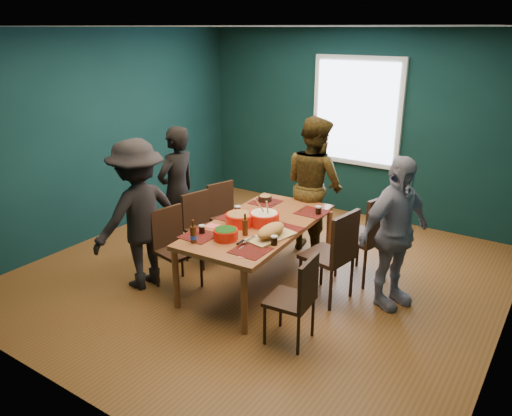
{
  "coord_description": "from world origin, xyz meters",
  "views": [
    {
      "loc": [
        2.81,
        -4.33,
        2.69
      ],
      "look_at": [
        0.06,
        -0.23,
        0.9
      ],
      "focal_mm": 35.0,
      "sensor_mm": 36.0,
      "label": 1
    }
  ],
  "objects_px": {
    "bowl_salad": "(240,219)",
    "cutting_board": "(271,232)",
    "person_back": "(314,185)",
    "chair_left_mid": "(201,222)",
    "chair_right_far": "(370,231)",
    "chair_right_mid": "(335,250)",
    "person_near_left": "(139,215)",
    "chair_left_far": "(225,211)",
    "chair_right_near": "(298,294)",
    "person_right": "(395,233)",
    "bowl_dumpling": "(264,218)",
    "person_far_left": "(177,191)",
    "dining_table": "(259,229)",
    "chair_left_near": "(173,242)",
    "bowl_herbs": "(226,234)"
  },
  "relations": [
    {
      "from": "chair_left_near",
      "to": "bowl_herbs",
      "type": "distance_m",
      "value": 0.77
    },
    {
      "from": "chair_left_far",
      "to": "chair_left_mid",
      "type": "relative_size",
      "value": 1.01
    },
    {
      "from": "chair_left_mid",
      "to": "person_back",
      "type": "xyz_separation_m",
      "value": [
        0.96,
        1.05,
        0.36
      ]
    },
    {
      "from": "chair_right_near",
      "to": "bowl_dumpling",
      "type": "bearing_deg",
      "value": 133.24
    },
    {
      "from": "chair_right_mid",
      "to": "person_right",
      "type": "bearing_deg",
      "value": 36.84
    },
    {
      "from": "person_near_left",
      "to": "bowl_dumpling",
      "type": "xyz_separation_m",
      "value": [
        1.13,
        0.72,
        -0.02
      ]
    },
    {
      "from": "chair_right_mid",
      "to": "person_right",
      "type": "distance_m",
      "value": 0.6
    },
    {
      "from": "person_right",
      "to": "chair_left_far",
      "type": "bearing_deg",
      "value": 108.65
    },
    {
      "from": "bowl_salad",
      "to": "bowl_herbs",
      "type": "height_order",
      "value": "bowl_salad"
    },
    {
      "from": "chair_right_mid",
      "to": "bowl_salad",
      "type": "height_order",
      "value": "chair_right_mid"
    },
    {
      "from": "person_back",
      "to": "person_far_left",
      "type": "bearing_deg",
      "value": 61.0
    },
    {
      "from": "dining_table",
      "to": "person_right",
      "type": "relative_size",
      "value": 1.25
    },
    {
      "from": "bowl_herbs",
      "to": "chair_right_mid",
      "type": "bearing_deg",
      "value": 37.04
    },
    {
      "from": "chair_right_mid",
      "to": "person_back",
      "type": "relative_size",
      "value": 0.58
    },
    {
      "from": "dining_table",
      "to": "cutting_board",
      "type": "xyz_separation_m",
      "value": [
        0.31,
        -0.25,
        0.13
      ]
    },
    {
      "from": "person_back",
      "to": "bowl_herbs",
      "type": "distance_m",
      "value": 1.72
    },
    {
      "from": "chair_right_near",
      "to": "bowl_dumpling",
      "type": "relative_size",
      "value": 2.62
    },
    {
      "from": "chair_left_mid",
      "to": "bowl_salad",
      "type": "distance_m",
      "value": 0.87
    },
    {
      "from": "dining_table",
      "to": "cutting_board",
      "type": "height_order",
      "value": "cutting_board"
    },
    {
      "from": "person_near_left",
      "to": "bowl_dumpling",
      "type": "bearing_deg",
      "value": 132.77
    },
    {
      "from": "chair_right_near",
      "to": "person_right",
      "type": "bearing_deg",
      "value": 63.09
    },
    {
      "from": "bowl_salad",
      "to": "person_far_left",
      "type": "bearing_deg",
      "value": 165.23
    },
    {
      "from": "chair_right_mid",
      "to": "chair_right_near",
      "type": "bearing_deg",
      "value": -77.25
    },
    {
      "from": "person_right",
      "to": "bowl_dumpling",
      "type": "xyz_separation_m",
      "value": [
        -1.28,
        -0.39,
        0.01
      ]
    },
    {
      "from": "chair_left_far",
      "to": "chair_left_mid",
      "type": "distance_m",
      "value": 0.45
    },
    {
      "from": "chair_right_far",
      "to": "person_back",
      "type": "height_order",
      "value": "person_back"
    },
    {
      "from": "chair_right_mid",
      "to": "person_back",
      "type": "distance_m",
      "value": 1.35
    },
    {
      "from": "chair_left_far",
      "to": "cutting_board",
      "type": "xyz_separation_m",
      "value": [
        1.2,
        -0.83,
        0.29
      ]
    },
    {
      "from": "bowl_salad",
      "to": "cutting_board",
      "type": "xyz_separation_m",
      "value": [
        0.46,
        -0.11,
        -0.0
      ]
    },
    {
      "from": "chair_left_far",
      "to": "bowl_salad",
      "type": "relative_size",
      "value": 2.82
    },
    {
      "from": "dining_table",
      "to": "bowl_dumpling",
      "type": "xyz_separation_m",
      "value": [
        0.06,
        0.01,
        0.14
      ]
    },
    {
      "from": "chair_left_near",
      "to": "chair_left_mid",
      "type": "bearing_deg",
      "value": 113.91
    },
    {
      "from": "cutting_board",
      "to": "person_right",
      "type": "bearing_deg",
      "value": 44.88
    },
    {
      "from": "bowl_dumpling",
      "to": "cutting_board",
      "type": "height_order",
      "value": "bowl_dumpling"
    },
    {
      "from": "dining_table",
      "to": "bowl_salad",
      "type": "distance_m",
      "value": 0.24
    },
    {
      "from": "chair_right_far",
      "to": "bowl_herbs",
      "type": "height_order",
      "value": "chair_right_far"
    },
    {
      "from": "person_right",
      "to": "person_near_left",
      "type": "bearing_deg",
      "value": 137.73
    },
    {
      "from": "person_back",
      "to": "bowl_salad",
      "type": "distance_m",
      "value": 1.34
    },
    {
      "from": "chair_right_mid",
      "to": "person_near_left",
      "type": "height_order",
      "value": "person_near_left"
    },
    {
      "from": "chair_left_mid",
      "to": "chair_right_near",
      "type": "distance_m",
      "value": 2.01
    },
    {
      "from": "dining_table",
      "to": "person_near_left",
      "type": "relative_size",
      "value": 1.2
    },
    {
      "from": "dining_table",
      "to": "chair_left_mid",
      "type": "distance_m",
      "value": 0.95
    },
    {
      "from": "person_far_left",
      "to": "bowl_herbs",
      "type": "xyz_separation_m",
      "value": [
        1.27,
        -0.7,
        -0.02
      ]
    },
    {
      "from": "chair_left_mid",
      "to": "chair_right_far",
      "type": "relative_size",
      "value": 0.83
    },
    {
      "from": "chair_right_near",
      "to": "bowl_dumpling",
      "type": "distance_m",
      "value": 1.15
    },
    {
      "from": "chair_left_far",
      "to": "person_far_left",
      "type": "relative_size",
      "value": 0.53
    },
    {
      "from": "chair_right_far",
      "to": "person_near_left",
      "type": "xyz_separation_m",
      "value": [
        -2.03,
        -1.46,
        0.23
      ]
    },
    {
      "from": "chair_right_far",
      "to": "dining_table",
      "type": "bearing_deg",
      "value": -126.87
    },
    {
      "from": "chair_right_mid",
      "to": "person_far_left",
      "type": "height_order",
      "value": "person_far_left"
    },
    {
      "from": "chair_left_mid",
      "to": "chair_left_near",
      "type": "relative_size",
      "value": 0.96
    }
  ]
}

